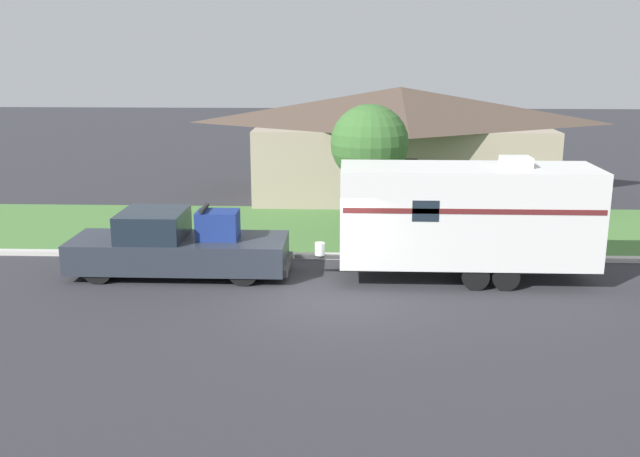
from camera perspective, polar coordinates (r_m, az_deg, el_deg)
The scene contains 8 objects.
ground_plane at distance 18.44m, azimuth 0.49°, elevation -5.72°, with size 120.00×120.00×0.00m, color #2D2D33.
curb_strip at distance 21.98m, azimuth 0.81°, elevation -2.21°, with size 80.00×0.30×0.14m.
lawn_strip at distance 25.52m, azimuth 1.04°, elevation -0.01°, with size 80.00×7.00×0.03m.
house_across_street at distance 31.67m, azimuth 6.36°, elevation 7.13°, with size 13.14×7.76×4.67m.
pickup_truck at distance 20.62m, azimuth -11.37°, elevation -1.43°, with size 6.21×2.08×1.99m.
travel_trailer at distance 20.05m, azimuth 11.66°, elevation 1.10°, with size 8.24×2.27×3.46m.
mailbox at distance 22.67m, azimuth 12.34°, elevation 0.53°, with size 0.48×0.20×1.37m.
tree_in_yard at distance 23.60m, azimuth 3.99°, elevation 6.77°, with size 2.58×2.58×4.54m.
Camera 1 is at (0.56, -17.32, 6.30)m, focal length 40.00 mm.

